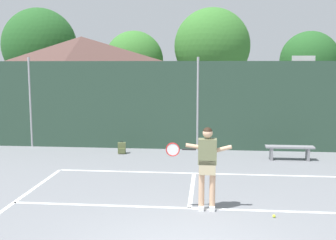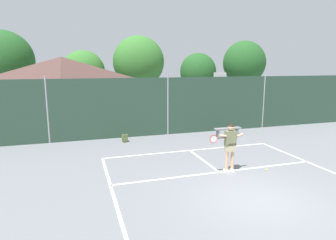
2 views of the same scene
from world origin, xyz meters
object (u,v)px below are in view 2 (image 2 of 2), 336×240
(basketball_hoop, at_px, (219,91))
(backpack_olive, at_px, (125,138))
(courtside_bench, at_px, (228,130))
(tennis_ball, at_px, (266,170))
(tennis_player, at_px, (230,144))

(basketball_hoop, xyz_separation_m, backpack_olive, (-6.85, -2.62, -2.12))
(basketball_hoop, relative_size, courtside_bench, 2.22)
(basketball_hoop, relative_size, backpack_olive, 7.67)
(backpack_olive, bearing_deg, tennis_ball, -52.77)
(tennis_player, relative_size, backpack_olive, 4.01)
(tennis_player, xyz_separation_m, courtside_bench, (2.77, 5.14, -0.75))
(courtside_bench, bearing_deg, basketball_hoop, 72.00)
(basketball_hoop, distance_m, tennis_player, 9.12)
(basketball_hoop, bearing_deg, tennis_ball, -105.33)
(tennis_player, bearing_deg, basketball_hoop, 65.35)
(tennis_player, relative_size, tennis_ball, 28.10)
(backpack_olive, bearing_deg, courtside_bench, -4.49)
(tennis_ball, bearing_deg, basketball_hoop, 74.67)
(backpack_olive, distance_m, courtside_bench, 5.86)
(tennis_player, distance_m, tennis_ball, 1.82)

